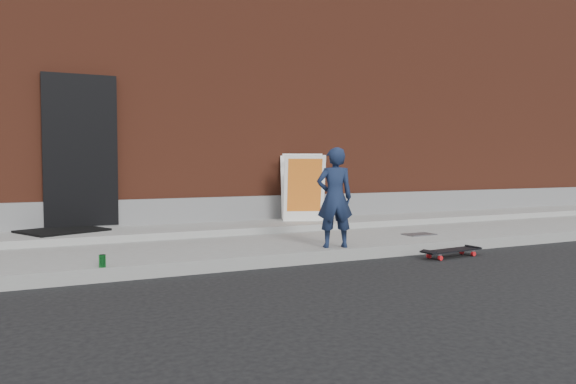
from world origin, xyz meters
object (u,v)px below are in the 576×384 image
skateboard (451,251)px  pizza_sign (303,187)px  child (335,198)px  soda_can (102,261)px

skateboard → pizza_sign: 2.99m
child → pizza_sign: (0.71, 2.27, 0.03)m
pizza_sign → soda_can: size_ratio=8.68×
skateboard → pizza_sign: size_ratio=0.80×
child → skateboard: bearing=176.7°
child → pizza_sign: size_ratio=1.13×
child → pizza_sign: bearing=-90.2°
skateboard → pizza_sign: pizza_sign is taller
skateboard → soda_can: size_ratio=6.97×
skateboard → child: bearing=159.6°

